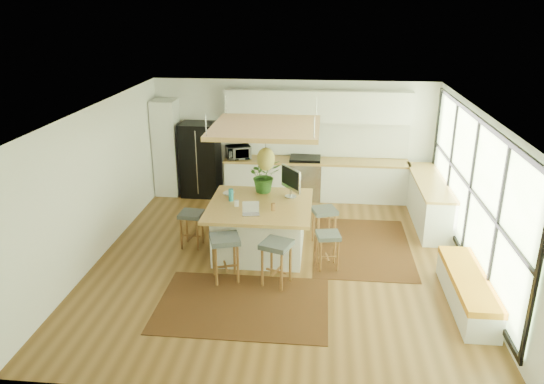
# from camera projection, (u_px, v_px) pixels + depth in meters

# --- Properties ---
(floor) EXTENTS (7.00, 7.00, 0.00)m
(floor) POSITION_uv_depth(u_px,v_px,m) (280.00, 259.00, 9.37)
(floor) COLOR brown
(floor) RESTS_ON ground
(ceiling) EXTENTS (7.00, 7.00, 0.00)m
(ceiling) POSITION_uv_depth(u_px,v_px,m) (281.00, 111.00, 8.44)
(ceiling) COLOR white
(ceiling) RESTS_ON ground
(wall_back) EXTENTS (6.50, 0.00, 6.50)m
(wall_back) POSITION_uv_depth(u_px,v_px,m) (293.00, 138.00, 12.17)
(wall_back) COLOR white
(wall_back) RESTS_ON ground
(wall_front) EXTENTS (6.50, 0.00, 6.50)m
(wall_front) POSITION_uv_depth(u_px,v_px,m) (254.00, 298.00, 5.63)
(wall_front) COLOR white
(wall_front) RESTS_ON ground
(wall_left) EXTENTS (0.00, 7.00, 7.00)m
(wall_left) POSITION_uv_depth(u_px,v_px,m) (98.00, 183.00, 9.21)
(wall_left) COLOR white
(wall_left) RESTS_ON ground
(wall_right) EXTENTS (0.00, 7.00, 7.00)m
(wall_right) POSITION_uv_depth(u_px,v_px,m) (476.00, 195.00, 8.60)
(wall_right) COLOR white
(wall_right) RESTS_ON ground
(window_wall) EXTENTS (0.10, 6.20, 2.60)m
(window_wall) POSITION_uv_depth(u_px,v_px,m) (475.00, 193.00, 8.58)
(window_wall) COLOR black
(window_wall) RESTS_ON wall_right
(pantry) EXTENTS (0.55, 0.60, 2.25)m
(pantry) POSITION_uv_depth(u_px,v_px,m) (167.00, 148.00, 12.23)
(pantry) COLOR white
(pantry) RESTS_ON floor
(back_counter_base) EXTENTS (4.20, 0.60, 0.88)m
(back_counter_base) POSITION_uv_depth(u_px,v_px,m) (315.00, 180.00, 12.13)
(back_counter_base) COLOR white
(back_counter_base) RESTS_ON floor
(back_counter_top) EXTENTS (4.24, 0.64, 0.05)m
(back_counter_top) POSITION_uv_depth(u_px,v_px,m) (316.00, 161.00, 11.98)
(back_counter_top) COLOR #A9803B
(back_counter_top) RESTS_ON back_counter_base
(backsplash) EXTENTS (4.20, 0.02, 0.80)m
(backsplash) POSITION_uv_depth(u_px,v_px,m) (317.00, 139.00, 12.10)
(backsplash) COLOR white
(backsplash) RESTS_ON wall_back
(upper_cabinets) EXTENTS (4.20, 0.34, 0.70)m
(upper_cabinets) POSITION_uv_depth(u_px,v_px,m) (318.00, 106.00, 11.67)
(upper_cabinets) COLOR white
(upper_cabinets) RESTS_ON wall_back
(range) EXTENTS (0.76, 0.62, 1.00)m
(range) POSITION_uv_depth(u_px,v_px,m) (305.00, 177.00, 12.14)
(range) COLOR #A5A5AA
(range) RESTS_ON floor
(right_counter_base) EXTENTS (0.60, 2.50, 0.88)m
(right_counter_base) POSITION_uv_depth(u_px,v_px,m) (429.00, 202.00, 10.81)
(right_counter_base) COLOR white
(right_counter_base) RESTS_ON floor
(right_counter_top) EXTENTS (0.64, 2.54, 0.05)m
(right_counter_top) POSITION_uv_depth(u_px,v_px,m) (431.00, 181.00, 10.65)
(right_counter_top) COLOR #A9803B
(right_counter_top) RESTS_ON right_counter_base
(window_bench) EXTENTS (0.52, 2.00, 0.50)m
(window_bench) POSITION_uv_depth(u_px,v_px,m) (467.00, 290.00, 7.89)
(window_bench) COLOR white
(window_bench) RESTS_ON floor
(ceiling_panel) EXTENTS (1.86, 1.86, 0.80)m
(ceiling_panel) POSITION_uv_depth(u_px,v_px,m) (266.00, 143.00, 9.06)
(ceiling_panel) COLOR #A9803B
(ceiling_panel) RESTS_ON ceiling
(rug_near) EXTENTS (2.60, 1.80, 0.01)m
(rug_near) POSITION_uv_depth(u_px,v_px,m) (243.00, 305.00, 7.96)
(rug_near) COLOR black
(rug_near) RESTS_ON floor
(rug_right) EXTENTS (1.80, 2.60, 0.01)m
(rug_right) POSITION_uv_depth(u_px,v_px,m) (362.00, 247.00, 9.83)
(rug_right) COLOR black
(rug_right) RESTS_ON floor
(fridge) EXTENTS (0.88, 0.69, 1.74)m
(fridge) POSITION_uv_depth(u_px,v_px,m) (200.00, 157.00, 12.19)
(fridge) COLOR black
(fridge) RESTS_ON floor
(island) EXTENTS (1.85, 1.85, 0.93)m
(island) POSITION_uv_depth(u_px,v_px,m) (260.00, 228.00, 9.54)
(island) COLOR #A9803B
(island) RESTS_ON floor
(stool_near_left) EXTENTS (0.59, 0.59, 0.78)m
(stool_near_left) POSITION_uv_depth(u_px,v_px,m) (226.00, 260.00, 8.57)
(stool_near_left) COLOR #3F4646
(stool_near_left) RESTS_ON floor
(stool_near_right) EXTENTS (0.58, 0.58, 0.76)m
(stool_near_right) POSITION_uv_depth(u_px,v_px,m) (276.00, 265.00, 8.43)
(stool_near_right) COLOR #3F4646
(stool_near_right) RESTS_ON floor
(stool_right_front) EXTENTS (0.45, 0.45, 0.66)m
(stool_right_front) POSITION_uv_depth(u_px,v_px,m) (328.00, 249.00, 8.95)
(stool_right_front) COLOR #3F4646
(stool_right_front) RESTS_ON floor
(stool_right_back) EXTENTS (0.54, 0.54, 0.72)m
(stool_right_back) POSITION_uv_depth(u_px,v_px,m) (324.00, 227.00, 9.85)
(stool_right_back) COLOR #3F4646
(stool_right_back) RESTS_ON floor
(stool_left_side) EXTENTS (0.44, 0.44, 0.69)m
(stool_left_side) POSITION_uv_depth(u_px,v_px,m) (192.00, 229.00, 9.75)
(stool_left_side) COLOR #3F4646
(stool_left_side) RESTS_ON floor
(laptop) EXTENTS (0.34, 0.35, 0.22)m
(laptop) POSITION_uv_depth(u_px,v_px,m) (251.00, 208.00, 8.88)
(laptop) COLOR #A5A5AA
(laptop) RESTS_ON island
(monitor) EXTENTS (0.55, 0.64, 0.58)m
(monitor) POSITION_uv_depth(u_px,v_px,m) (291.00, 184.00, 9.63)
(monitor) COLOR #A5A5AA
(monitor) RESTS_ON island
(microwave) EXTENTS (0.62, 0.47, 0.37)m
(microwave) POSITION_uv_depth(u_px,v_px,m) (238.00, 151.00, 12.04)
(microwave) COLOR #A5A5AA
(microwave) RESTS_ON back_counter_top
(island_plant) EXTENTS (0.80, 0.84, 0.51)m
(island_plant) POSITION_uv_depth(u_px,v_px,m) (264.00, 179.00, 9.90)
(island_plant) COLOR #1E4C19
(island_plant) RESTS_ON island
(island_bowl) EXTENTS (0.25, 0.25, 0.05)m
(island_bowl) POSITION_uv_depth(u_px,v_px,m) (229.00, 194.00, 9.81)
(island_bowl) COLOR white
(island_bowl) RESTS_ON island
(island_bottle_0) EXTENTS (0.07, 0.07, 0.19)m
(island_bottle_0) POSITION_uv_depth(u_px,v_px,m) (231.00, 196.00, 9.49)
(island_bottle_0) COLOR #2EA5BA
(island_bottle_0) RESTS_ON island
(island_bottle_1) EXTENTS (0.07, 0.07, 0.19)m
(island_bottle_1) POSITION_uv_depth(u_px,v_px,m) (237.00, 201.00, 9.24)
(island_bottle_1) COLOR silver
(island_bottle_1) RESTS_ON island
(island_bottle_2) EXTENTS (0.07, 0.07, 0.19)m
(island_bottle_2) POSITION_uv_depth(u_px,v_px,m) (272.00, 206.00, 9.04)
(island_bottle_2) COLOR #915F30
(island_bottle_2) RESTS_ON island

